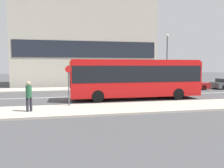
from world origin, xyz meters
TOP-DOWN VIEW (x-y plane):
  - ground_plane at (0.00, 0.00)m, footprint 120.00×120.00m
  - sidewalk_near at (0.00, -6.25)m, footprint 44.00×3.50m
  - sidewalk_far at (0.00, 6.25)m, footprint 44.00×3.50m
  - lane_centerline at (0.00, 0.00)m, footprint 41.80×0.16m
  - apartment_block_left_tower at (2.55, 12.59)m, footprint 19.67×6.25m
  - city_bus at (5.46, -2.25)m, footprint 10.86×2.56m
  - parked_car_0 at (13.80, 3.26)m, footprint 4.54×1.71m
  - pedestrian_near_stop at (-2.39, -6.42)m, footprint 0.34×0.34m
  - bus_stop_sign at (-0.08, -5.02)m, footprint 0.44×0.12m
  - street_lamp at (11.90, 5.20)m, footprint 0.36×0.36m

SIDE VIEW (x-z plane):
  - ground_plane at x=0.00m, z-range 0.00..0.00m
  - lane_centerline at x=0.00m, z-range 0.00..0.01m
  - sidewalk_near at x=0.00m, z-range 0.00..0.13m
  - sidewalk_far at x=0.00m, z-range 0.00..0.13m
  - parked_car_0 at x=13.80m, z-range -0.05..1.39m
  - pedestrian_near_stop at x=-2.39m, z-range 0.26..2.04m
  - bus_stop_sign at x=-0.08m, z-range 0.36..3.09m
  - city_bus at x=5.46m, z-range 0.25..3.55m
  - street_lamp at x=11.90m, z-range 0.88..7.40m
  - apartment_block_left_tower at x=2.55m, z-range -0.01..18.09m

